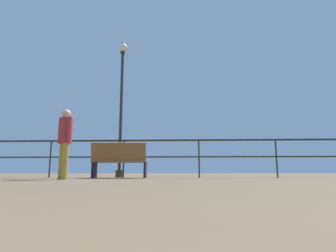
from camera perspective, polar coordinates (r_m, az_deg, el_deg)
pier_railing at (r=8.22m, az=-9.29°, el=-4.88°), size 22.40×0.05×1.12m
bench_near_left at (r=7.44m, az=-10.23°, el=-6.85°), size 1.48×0.67×0.94m
lamppost_center at (r=8.85m, az=-9.79°, el=6.45°), size 0.29×0.29×4.46m
person_at_railing at (r=6.57m, az=-20.91°, el=-2.51°), size 0.40×0.38×1.59m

